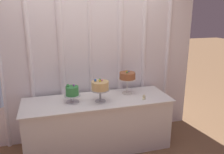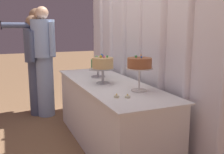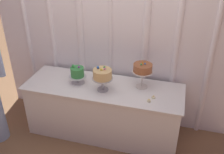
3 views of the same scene
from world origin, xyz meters
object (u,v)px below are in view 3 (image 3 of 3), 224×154
Objects in this scene: cake_table at (104,110)px; tealight_far_left at (149,101)px; tealight_near_left at (153,97)px; cake_display_center at (102,75)px; cake_display_rightmost at (143,69)px; cake_display_leftmost at (77,73)px.

cake_table is 42.73× the size of tealight_far_left.
tealight_near_left is (0.67, -0.09, 0.39)m from cake_table.
cake_display_center is 0.51m from cake_display_rightmost.
cake_display_center is at bearing 178.83° from tealight_near_left.
cake_display_center reaches higher than tealight_near_left.
tealight_far_left is at bearing -65.17° from cake_display_rightmost.
cake_display_center is at bearing -156.36° from cake_display_rightmost.
tealight_near_left is at bearing 64.82° from tealight_far_left.
cake_display_center is (0.37, -0.08, 0.07)m from cake_display_leftmost.
cake_display_rightmost is 7.54× the size of tealight_far_left.
tealight_far_left is (0.14, -0.31, -0.25)m from cake_display_rightmost.
cake_display_leftmost is 0.86m from cake_display_rightmost.
cake_display_leftmost is 1.04m from tealight_near_left.
cake_display_leftmost is 5.45× the size of tealight_far_left.
cake_display_rightmost reaches higher than cake_table.
cake_display_rightmost is 0.42m from tealight_far_left.
cake_display_leftmost reaches higher than cake_table.
cake_display_rightmost is (0.84, 0.13, 0.12)m from cake_display_leftmost.
tealight_far_left is 0.98× the size of tealight_near_left.
cake_display_leftmost is 0.72× the size of cake_display_rightmost.
cake_display_center is 0.65m from tealight_far_left.
tealight_far_left is (0.63, -0.18, 0.39)m from cake_table.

